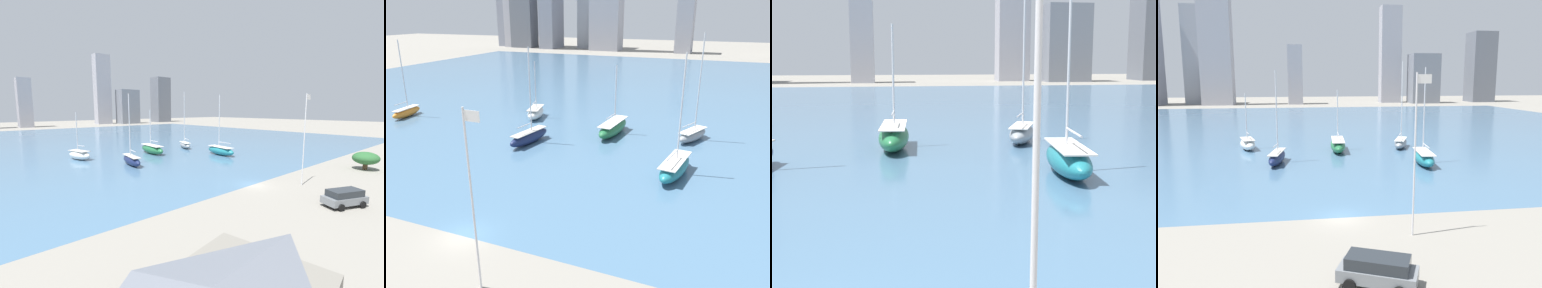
% 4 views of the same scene
% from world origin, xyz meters
% --- Properties ---
extents(ground_plane, '(500.00, 500.00, 0.00)m').
position_xyz_m(ground_plane, '(0.00, 0.00, 0.00)').
color(ground_plane, gray).
extents(harbor_water, '(180.00, 140.00, 0.00)m').
position_xyz_m(harbor_water, '(0.00, 70.00, 0.00)').
color(harbor_water, '#476B89').
rests_on(harbor_water, ground_plane).
extents(flag_pole, '(1.24, 0.14, 13.11)m').
position_xyz_m(flag_pole, '(5.36, -4.70, 7.06)').
color(flag_pole, silver).
rests_on(flag_pole, ground_plane).
extents(sailboat_green, '(3.28, 9.96, 10.84)m').
position_xyz_m(sailboat_green, '(3.43, 32.43, 1.14)').
color(sailboat_green, '#236B3D').
rests_on(sailboat_green, harbor_water).
extents(sailboat_gray, '(4.64, 7.36, 15.84)m').
position_xyz_m(sailboat_gray, '(15.44, 34.18, 1.02)').
color(sailboat_gray, gray).
rests_on(sailboat_gray, harbor_water).
extents(sailboat_teal, '(3.67, 9.15, 14.35)m').
position_xyz_m(sailboat_teal, '(14.93, 20.04, 1.11)').
color(sailboat_teal, '#1E757F').
rests_on(sailboat_teal, harbor_water).
extents(sailboat_white, '(4.12, 7.15, 10.26)m').
position_xyz_m(sailboat_white, '(-12.63, 36.45, 1.06)').
color(sailboat_white, white).
rests_on(sailboat_white, harbor_water).
extents(sailboat_navy, '(3.15, 8.53, 13.92)m').
position_xyz_m(sailboat_navy, '(-6.80, 23.73, 1.06)').
color(sailboat_navy, '#19234C').
rests_on(sailboat_navy, harbor_water).
extents(sailboat_orange, '(2.53, 7.27, 13.87)m').
position_xyz_m(sailboat_orange, '(-35.32, 28.17, 0.98)').
color(sailboat_orange, orange).
rests_on(sailboat_orange, harbor_water).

